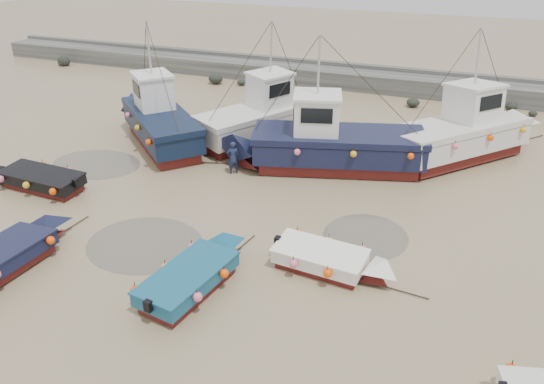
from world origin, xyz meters
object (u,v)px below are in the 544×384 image
at_px(cabin_boat_1, 264,115).
at_px(cabin_boat_2, 325,143).
at_px(dinghy_2, 195,272).
at_px(cabin_boat_0, 158,118).
at_px(dinghy_5, 331,258).
at_px(person, 234,173).
at_px(dinghy_1, 0,257).
at_px(dinghy_4, 36,177).
at_px(cabin_boat_3, 467,132).

distance_m(cabin_boat_1, cabin_boat_2, 4.89).
bearing_deg(dinghy_2, cabin_boat_0, 135.91).
bearing_deg(dinghy_5, dinghy_2, -53.03).
bearing_deg(cabin_boat_1, person, -58.00).
xyz_separation_m(dinghy_1, dinghy_5, (10.31, 3.93, 0.03)).
relative_size(dinghy_2, dinghy_4, 0.94).
bearing_deg(person, dinghy_2, 66.51).
relative_size(cabin_boat_2, cabin_boat_3, 1.25).
distance_m(dinghy_2, dinghy_4, 10.73).
distance_m(dinghy_2, dinghy_5, 4.48).
distance_m(dinghy_5, cabin_boat_1, 12.71).
bearing_deg(dinghy_5, cabin_boat_3, 169.18).
distance_m(dinghy_2, cabin_boat_3, 16.16).
height_order(dinghy_4, person, dinghy_4).
height_order(dinghy_2, person, dinghy_2).
bearing_deg(cabin_boat_2, cabin_boat_1, 42.11).
bearing_deg(cabin_boat_1, dinghy_4, -99.77).
bearing_deg(person, dinghy_4, -9.15).
bearing_deg(dinghy_1, dinghy_2, 17.82).
bearing_deg(person, cabin_boat_3, 170.57).
height_order(dinghy_1, dinghy_5, same).
relative_size(cabin_boat_1, cabin_boat_3, 1.03).
xyz_separation_m(dinghy_2, cabin_boat_3, (7.33, 14.38, 0.78)).
height_order(cabin_boat_0, cabin_boat_2, same).
height_order(dinghy_5, cabin_boat_2, cabin_boat_2).
distance_m(cabin_boat_0, person, 5.98).
height_order(cabin_boat_3, person, cabin_boat_3).
relative_size(dinghy_4, person, 3.88).
bearing_deg(cabin_boat_3, dinghy_2, -76.59).
height_order(dinghy_1, cabin_boat_0, cabin_boat_0).
distance_m(dinghy_4, cabin_boat_0, 7.12).
relative_size(cabin_boat_0, cabin_boat_2, 0.75).
bearing_deg(cabin_boat_3, cabin_boat_1, -132.39).
relative_size(dinghy_2, cabin_boat_0, 0.70).
bearing_deg(cabin_boat_2, dinghy_5, -178.28).
bearing_deg(person, dinghy_1, 27.96).
distance_m(dinghy_4, cabin_boat_2, 13.10).
bearing_deg(dinghy_2, dinghy_5, 40.48).
bearing_deg(cabin_boat_3, dinghy_5, -65.84).
relative_size(dinghy_2, cabin_boat_1, 0.63).
bearing_deg(cabin_boat_0, person, -69.76).
height_order(dinghy_2, cabin_boat_2, cabin_boat_2).
bearing_deg(cabin_boat_3, cabin_boat_2, -107.21).
height_order(cabin_boat_0, cabin_boat_3, same).
xyz_separation_m(dinghy_1, cabin_boat_2, (7.71, 12.09, 0.77)).
relative_size(dinghy_4, dinghy_5, 1.16).
xyz_separation_m(cabin_boat_2, person, (-3.79, -2.12, -1.31)).
xyz_separation_m(dinghy_1, dinghy_2, (6.49, 1.59, 0.01)).
relative_size(dinghy_5, cabin_boat_3, 0.60).
relative_size(cabin_boat_0, person, 5.24).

